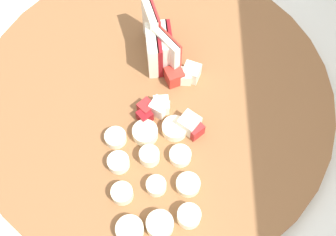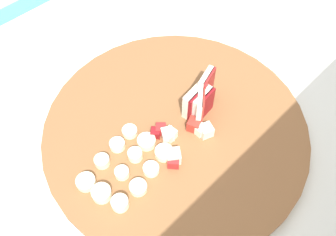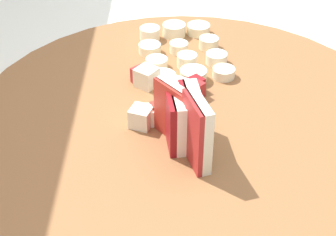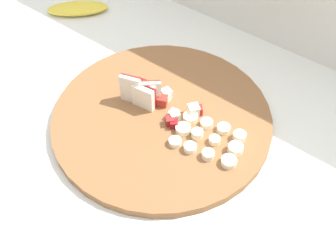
{
  "view_description": "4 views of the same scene",
  "coord_description": "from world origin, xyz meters",
  "px_view_note": "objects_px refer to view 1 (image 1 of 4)",
  "views": [
    {
      "loc": [
        0.16,
        0.09,
        1.39
      ],
      "look_at": [
        -0.07,
        0.09,
        0.96
      ],
      "focal_mm": 46.15,
      "sensor_mm": 36.0,
      "label": 1
    },
    {
      "loc": [
        0.12,
        0.29,
        1.42
      ],
      "look_at": [
        -0.11,
        0.05,
        0.94
      ],
      "focal_mm": 36.9,
      "sensor_mm": 36.0,
      "label": 2
    },
    {
      "loc": [
        -0.53,
        0.09,
        1.24
      ],
      "look_at": [
        -0.16,
        0.09,
        0.96
      ],
      "focal_mm": 54.7,
      "sensor_mm": 36.0,
      "label": 3
    },
    {
      "loc": [
        0.24,
        -0.38,
        1.58
      ],
      "look_at": [
        -0.07,
        0.03,
        0.99
      ],
      "focal_mm": 45.78,
      "sensor_mm": 36.0,
      "label": 4
    }
  ],
  "objects_px": {
    "apple_dice_pile": "(175,100)",
    "apple_wedge_fan": "(159,44)",
    "banana_slice_rows": "(153,176)",
    "cutting_board": "(154,96)"
  },
  "relations": [
    {
      "from": "cutting_board",
      "to": "apple_dice_pile",
      "type": "relative_size",
      "value": 4.32
    },
    {
      "from": "apple_wedge_fan",
      "to": "banana_slice_rows",
      "type": "height_order",
      "value": "apple_wedge_fan"
    },
    {
      "from": "banana_slice_rows",
      "to": "cutting_board",
      "type": "bearing_deg",
      "value": -178.43
    },
    {
      "from": "apple_dice_pile",
      "to": "banana_slice_rows",
      "type": "bearing_deg",
      "value": -13.42
    },
    {
      "from": "cutting_board",
      "to": "banana_slice_rows",
      "type": "distance_m",
      "value": 0.11
    },
    {
      "from": "cutting_board",
      "to": "apple_dice_pile",
      "type": "distance_m",
      "value": 0.04
    },
    {
      "from": "apple_wedge_fan",
      "to": "cutting_board",
      "type": "bearing_deg",
      "value": -6.11
    },
    {
      "from": "apple_dice_pile",
      "to": "apple_wedge_fan",
      "type": "bearing_deg",
      "value": -163.38
    },
    {
      "from": "cutting_board",
      "to": "apple_dice_pile",
      "type": "height_order",
      "value": "apple_dice_pile"
    },
    {
      "from": "apple_dice_pile",
      "to": "banana_slice_rows",
      "type": "relative_size",
      "value": 0.7
    }
  ]
}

